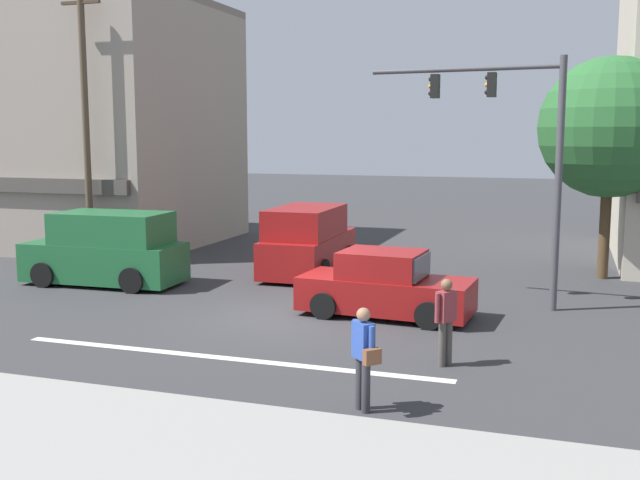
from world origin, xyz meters
TOP-DOWN VIEW (x-y plane):
  - ground_plane at (0.00, 0.00)m, footprint 120.00×120.00m
  - lane_marking_stripe at (0.00, -3.50)m, footprint 9.00×0.24m
  - sidewalk_curb at (0.00, -8.50)m, footprint 40.00×5.00m
  - building_left_block at (-12.78, 9.49)m, footprint 11.24×9.13m
  - street_tree at (7.34, 7.52)m, footprint 4.16×4.16m
  - utility_pole_near_left at (-8.70, 4.54)m, footprint 1.40×0.22m
  - traffic_light_mast at (5.03, 2.81)m, footprint 4.87×0.64m
  - sedan_crossing_leftbound at (2.17, 0.84)m, footprint 4.21×2.10m
  - van_approaching_near at (-1.40, 5.43)m, footprint 2.11×4.63m
  - van_crossing_center at (-6.39, 2.04)m, footprint 4.66×2.15m
  - pedestrian_foreground_with_bag at (3.30, -5.37)m, footprint 0.57×0.60m
  - pedestrian_mid_crossing at (4.16, -2.61)m, footprint 0.38×0.49m

SIDE VIEW (x-z plane):
  - ground_plane at x=0.00m, z-range 0.00..0.00m
  - lane_marking_stripe at x=0.00m, z-range 0.00..0.01m
  - sidewalk_curb at x=0.00m, z-range 0.00..0.16m
  - sedan_crossing_leftbound at x=2.17m, z-range -0.08..1.50m
  - pedestrian_mid_crossing at x=4.16m, z-range 0.11..1.78m
  - pedestrian_foreground_with_bag at x=3.30m, z-range 0.12..1.79m
  - van_approaching_near at x=-1.40m, z-range -0.05..2.06m
  - van_crossing_center at x=-6.39m, z-range -0.05..2.06m
  - traffic_light_mast at x=5.03m, z-range 1.08..7.28m
  - street_tree at x=7.34m, z-range 1.22..7.83m
  - utility_pole_near_left at x=-8.70m, z-range 0.15..9.03m
  - building_left_block at x=-12.78m, z-range 0.00..9.47m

